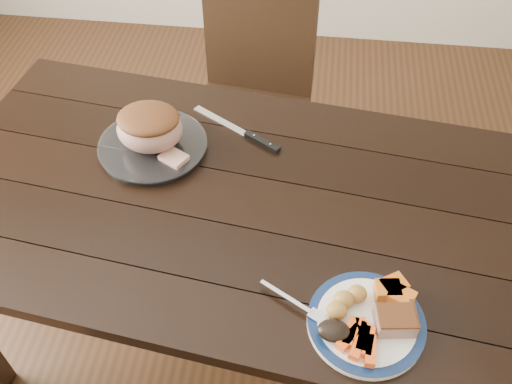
# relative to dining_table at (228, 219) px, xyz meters

# --- Properties ---
(ground) EXTENTS (4.00, 4.00, 0.00)m
(ground) POSITION_rel_dining_table_xyz_m (0.00, 0.00, -0.66)
(ground) COLOR #472B16
(ground) RESTS_ON ground
(dining_table) EXTENTS (1.70, 1.10, 0.75)m
(dining_table) POSITION_rel_dining_table_xyz_m (0.00, 0.00, 0.00)
(dining_table) COLOR black
(dining_table) RESTS_ON ground
(chair_far) EXTENTS (0.47, 0.48, 0.93)m
(chair_far) POSITION_rel_dining_table_xyz_m (-0.03, 0.74, -0.13)
(chair_far) COLOR black
(chair_far) RESTS_ON ground
(dinner_plate) EXTENTS (0.26, 0.26, 0.02)m
(dinner_plate) POSITION_rel_dining_table_xyz_m (0.36, -0.34, 0.10)
(dinner_plate) COLOR white
(dinner_plate) RESTS_ON dining_table
(plate_rim) EXTENTS (0.26, 0.26, 0.02)m
(plate_rim) POSITION_rel_dining_table_xyz_m (0.36, -0.34, 0.11)
(plate_rim) COLOR #0E2148
(plate_rim) RESTS_ON dinner_plate
(serving_platter) EXTENTS (0.30, 0.30, 0.02)m
(serving_platter) POSITION_rel_dining_table_xyz_m (-0.24, 0.16, 0.10)
(serving_platter) COLOR white
(serving_platter) RESTS_ON dining_table
(pork_slice) EXTENTS (0.09, 0.08, 0.04)m
(pork_slice) POSITION_rel_dining_table_xyz_m (0.42, -0.34, 0.13)
(pork_slice) COLOR #A67765
(pork_slice) RESTS_ON dinner_plate
(roasted_potatoes) EXTENTS (0.09, 0.09, 0.04)m
(roasted_potatoes) POSITION_rel_dining_table_xyz_m (0.31, -0.31, 0.13)
(roasted_potatoes) COLOR gold
(roasted_potatoes) RESTS_ON dinner_plate
(carrot_batons) EXTENTS (0.08, 0.11, 0.02)m
(carrot_batons) POSITION_rel_dining_table_xyz_m (0.35, -0.39, 0.12)
(carrot_batons) COLOR #F75914
(carrot_batons) RESTS_ON dinner_plate
(pumpkin_wedges) EXTENTS (0.09, 0.09, 0.04)m
(pumpkin_wedges) POSITION_rel_dining_table_xyz_m (0.42, -0.27, 0.13)
(pumpkin_wedges) COLOR orange
(pumpkin_wedges) RESTS_ON dinner_plate
(dark_mushroom) EXTENTS (0.07, 0.05, 0.03)m
(dark_mushroom) POSITION_rel_dining_table_xyz_m (0.29, -0.38, 0.13)
(dark_mushroom) COLOR black
(dark_mushroom) RESTS_ON dinner_plate
(fork) EXTENTS (0.16, 0.10, 0.00)m
(fork) POSITION_rel_dining_table_xyz_m (0.21, -0.32, 0.11)
(fork) COLOR silver
(fork) RESTS_ON dinner_plate
(roast_joint) EXTENTS (0.18, 0.16, 0.12)m
(roast_joint) POSITION_rel_dining_table_xyz_m (-0.24, 0.16, 0.17)
(roast_joint) COLOR tan
(roast_joint) RESTS_ON serving_platter
(cut_slice) EXTENTS (0.09, 0.08, 0.02)m
(cut_slice) POSITION_rel_dining_table_xyz_m (-0.16, 0.10, 0.12)
(cut_slice) COLOR tan
(cut_slice) RESTS_ON serving_platter
(carving_knife) EXTENTS (0.28, 0.19, 0.01)m
(carving_knife) POSITION_rel_dining_table_xyz_m (0.03, 0.24, 0.10)
(carving_knife) COLOR silver
(carving_knife) RESTS_ON dining_table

